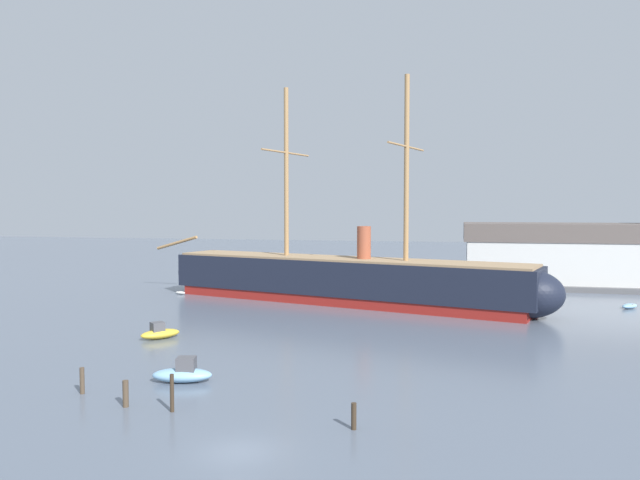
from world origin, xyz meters
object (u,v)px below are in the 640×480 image
object	(u,v)px
motorboat_foreground_left	(183,373)
dinghy_far_right	(629,306)
tall_ship	(343,280)
mooring_piling_left_pair	(126,394)
mooring_piling_right_pair	(354,416)
dockside_warehouse_right	(637,256)
mooring_piling_midwater	(82,381)
motorboat_mid_left	(160,333)
mooring_piling_nearest	(172,393)
dinghy_distant_centre	(407,287)
dinghy_far_left	(180,293)

from	to	relation	value
motorboat_foreground_left	dinghy_far_right	world-z (taller)	motorboat_foreground_left
tall_ship	mooring_piling_left_pair	size ratio (longest dim) A/B	34.67
tall_ship	mooring_piling_right_pair	bearing A→B (deg)	-78.53
mooring_piling_right_pair	dockside_warehouse_right	size ratio (longest dim) A/B	0.03
dinghy_far_right	dockside_warehouse_right	size ratio (longest dim) A/B	0.05
dinghy_far_right	mooring_piling_right_pair	xyz separation A→B (m)	(-26.54, -48.86, 0.45)
mooring_piling_midwater	dinghy_far_right	bearing A→B (deg)	45.46
motorboat_mid_left	mooring_piling_right_pair	distance (m)	29.75
mooring_piling_nearest	motorboat_foreground_left	bearing A→B (deg)	109.75
dinghy_far_right	dinghy_distant_centre	distance (m)	31.35
motorboat_mid_left	dinghy_far_left	xyz separation A→B (m)	(-11.53, 28.41, -0.35)
motorboat_foreground_left	tall_ship	bearing A→B (deg)	83.44
tall_ship	dinghy_far_right	size ratio (longest dim) A/B	21.97
tall_ship	dinghy_distant_centre	distance (m)	17.89
dinghy_far_right	tall_ship	bearing A→B (deg)	-174.37
dinghy_distant_centre	mooring_piling_nearest	xyz separation A→B (m)	(-9.32, -61.05, 0.85)
motorboat_foreground_left	dinghy_far_left	xyz separation A→B (m)	(-20.17, 41.50, -0.42)
motorboat_mid_left	dinghy_distant_centre	size ratio (longest dim) A/B	1.36
motorboat_mid_left	mooring_piling_midwater	world-z (taller)	mooring_piling_midwater
motorboat_mid_left	mooring_piling_right_pair	world-z (taller)	motorboat_mid_left
motorboat_foreground_left	mooring_piling_right_pair	size ratio (longest dim) A/B	3.01
mooring_piling_left_pair	dinghy_far_right	bearing A→B (deg)	49.41
dinghy_far_left	mooring_piling_midwater	bearing A→B (deg)	-72.08
tall_ship	mooring_piling_right_pair	distance (m)	46.32
dinghy_distant_centre	dinghy_far_right	bearing A→B (deg)	-23.84
tall_ship	motorboat_foreground_left	world-z (taller)	tall_ship
motorboat_mid_left	dinghy_distant_centre	world-z (taller)	motorboat_mid_left
dinghy_far_left	dinghy_far_right	bearing A→B (deg)	0.71
dinghy_distant_centre	mooring_piling_midwater	xyz separation A→B (m)	(-16.94, -59.02, 0.57)
dinghy_far_right	dinghy_distant_centre	world-z (taller)	dinghy_distant_centre
dinghy_far_right	motorboat_mid_left	bearing A→B (deg)	-149.16
dinghy_far_left	mooring_piling_right_pair	xyz separation A→B (m)	(33.82, -48.12, 0.55)
dinghy_far_right	mooring_piling_midwater	xyz separation A→B (m)	(-45.61, -46.35, 0.58)
mooring_piling_left_pair	mooring_piling_right_pair	bearing A→B (deg)	-2.65
mooring_piling_nearest	dockside_warehouse_right	bearing A→B (deg)	57.57
dinghy_far_right	dockside_warehouse_right	bearing A→B (deg)	73.74
dinghy_distant_centre	mooring_piling_left_pair	size ratio (longest dim) A/B	1.72
tall_ship	dockside_warehouse_right	size ratio (longest dim) A/B	1.04
mooring_piling_nearest	mooring_piling_midwater	distance (m)	7.89
motorboat_foreground_left	mooring_piling_nearest	distance (m)	6.54
mooring_piling_midwater	tall_ship	bearing A→B (deg)	77.02
motorboat_mid_left	mooring_piling_nearest	xyz separation A→B (m)	(10.84, -19.22, 0.61)
mooring_piling_nearest	mooring_piling_left_pair	bearing A→B (deg)	176.53
dinghy_far_left	mooring_piling_midwater	world-z (taller)	mooring_piling_midwater
dinghy_far_left	dinghy_distant_centre	world-z (taller)	dinghy_distant_centre
dinghy_distant_centre	mooring_piling_right_pair	distance (m)	61.57
motorboat_mid_left	dinghy_far_left	size ratio (longest dim) A/B	2.01
mooring_piling_midwater	dockside_warehouse_right	size ratio (longest dim) A/B	0.03
mooring_piling_right_pair	dockside_warehouse_right	world-z (taller)	dockside_warehouse_right
dinghy_far_right	mooring_piling_nearest	bearing A→B (deg)	-128.14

